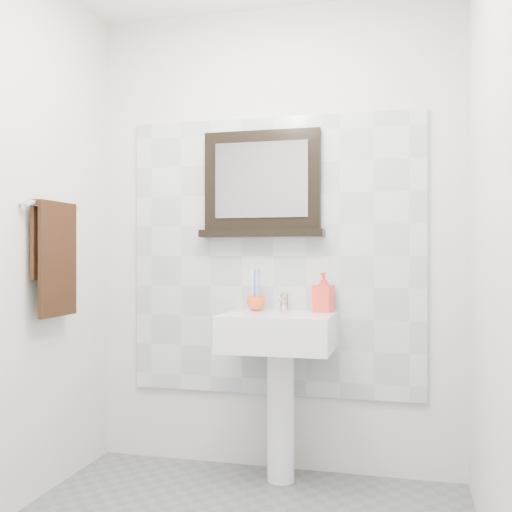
{
  "coord_description": "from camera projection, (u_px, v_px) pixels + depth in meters",
  "views": [
    {
      "loc": [
        0.69,
        -2.07,
        1.16
      ],
      "look_at": [
        0.03,
        0.55,
        1.15
      ],
      "focal_mm": 42.0,
      "sensor_mm": 36.0,
      "label": 1
    }
  ],
  "objects": [
    {
      "name": "splashback",
      "position": [
        274.0,
        256.0,
        3.24
      ],
      "size": [
        1.6,
        0.02,
        1.5
      ],
      "primitive_type": "cube",
      "color": "silver",
      "rests_on": "back_wall"
    },
    {
      "name": "towel_bar",
      "position": [
        54.0,
        206.0,
        2.87
      ],
      "size": [
        0.07,
        0.4,
        0.03
      ],
      "color": "silver",
      "rests_on": "left_wall"
    },
    {
      "name": "hand_towel",
      "position": [
        55.0,
        250.0,
        2.87
      ],
      "size": [
        0.06,
        0.3,
        0.55
      ],
      "color": "black",
      "rests_on": "towel_bar"
    },
    {
      "name": "back_wall",
      "position": [
        274.0,
        237.0,
        3.25
      ],
      "size": [
        2.0,
        0.01,
        2.5
      ],
      "primitive_type": "cube",
      "color": "silver",
      "rests_on": "ground"
    },
    {
      "name": "right_wall",
      "position": [
        503.0,
        226.0,
        1.94
      ],
      "size": [
        0.01,
        2.2,
        2.5
      ],
      "primitive_type": "cube",
      "color": "silver",
      "rests_on": "ground"
    },
    {
      "name": "front_wall",
      "position": [
        23.0,
        204.0,
        1.11
      ],
      "size": [
        2.0,
        0.01,
        2.5
      ],
      "primitive_type": "cube",
      "color": "silver",
      "rests_on": "ground"
    },
    {
      "name": "toothbrushes",
      "position": [
        256.0,
        287.0,
        3.16
      ],
      "size": [
        0.05,
        0.04,
        0.21
      ],
      "color": "white",
      "rests_on": "toothbrush_cup"
    },
    {
      "name": "soap_dispenser",
      "position": [
        324.0,
        292.0,
        3.09
      ],
      "size": [
        0.11,
        0.11,
        0.21
      ],
      "primitive_type": "imported",
      "rotation": [
        0.0,
        0.0,
        -0.25
      ],
      "color": "red",
      "rests_on": "pedestal_sink"
    },
    {
      "name": "pedestal_sink",
      "position": [
        279.0,
        350.0,
        3.01
      ],
      "size": [
        0.55,
        0.44,
        0.96
      ],
      "color": "white",
      "rests_on": "ground"
    },
    {
      "name": "toothbrush_cup",
      "position": [
        256.0,
        303.0,
        3.16
      ],
      "size": [
        0.12,
        0.12,
        0.08
      ],
      "primitive_type": "imported",
      "rotation": [
        0.0,
        0.0,
        -0.29
      ],
      "color": "#FC5A1D",
      "rests_on": "pedestal_sink"
    },
    {
      "name": "framed_mirror",
      "position": [
        262.0,
        187.0,
        3.22
      ],
      "size": [
        0.68,
        0.11,
        0.57
      ],
      "color": "black",
      "rests_on": "back_wall"
    }
  ]
}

